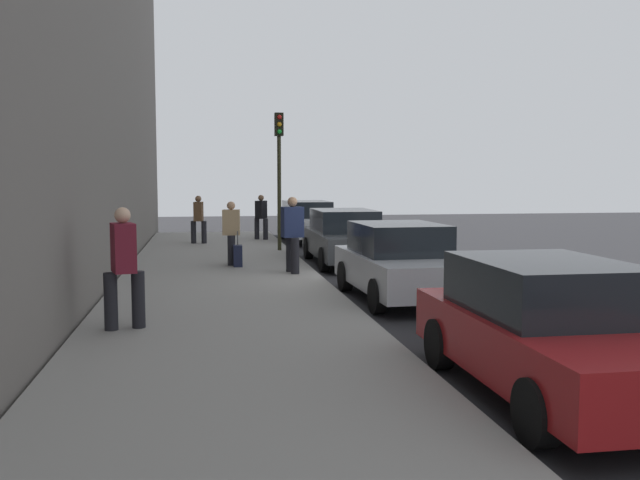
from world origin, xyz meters
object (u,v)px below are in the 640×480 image
(parked_car_red, at_px, (550,329))
(pedestrian_navy_coat, at_px, (292,232))
(parked_car_charcoal, at_px, (345,237))
(pedestrian_tan_coat, at_px, (231,231))
(parked_car_white, at_px, (307,221))
(parked_car_silver, at_px, (400,262))
(pedestrian_burgundy_coat, at_px, (124,264))
(rolling_suitcase, at_px, (238,256))
(pedestrian_black_coat, at_px, (261,216))
(pedestrian_brown_coat, at_px, (199,218))
(traffic_light_pole, at_px, (279,158))

(parked_car_red, distance_m, pedestrian_navy_coat, 9.51)
(parked_car_charcoal, relative_size, pedestrian_tan_coat, 2.85)
(parked_car_white, bearing_deg, parked_car_charcoal, 0.30)
(parked_car_silver, relative_size, pedestrian_tan_coat, 2.52)
(pedestrian_burgundy_coat, distance_m, rolling_suitcase, 7.41)
(parked_car_silver, height_order, parked_car_red, same)
(parked_car_silver, xyz_separation_m, pedestrian_black_coat, (-12.15, -1.78, 0.26))
(parked_car_silver, distance_m, pedestrian_brown_coat, 11.69)
(parked_car_red, bearing_deg, pedestrian_black_coat, -174.61)
(parked_car_charcoal, distance_m, parked_car_silver, 5.75)
(parked_car_red, relative_size, pedestrian_navy_coat, 2.35)
(pedestrian_black_coat, distance_m, pedestrian_brown_coat, 2.53)
(pedestrian_burgundy_coat, relative_size, rolling_suitcase, 2.03)
(pedestrian_black_coat, height_order, traffic_light_pole, traffic_light_pole)
(parked_car_red, bearing_deg, pedestrian_tan_coat, -164.53)
(pedestrian_tan_coat, bearing_deg, parked_car_red, 15.47)
(parked_car_white, bearing_deg, parked_car_red, -0.18)
(pedestrian_burgundy_coat, bearing_deg, pedestrian_tan_coat, 165.90)
(parked_car_charcoal, height_order, pedestrian_black_coat, pedestrian_black_coat)
(parked_car_charcoal, height_order, traffic_light_pole, traffic_light_pole)
(pedestrian_black_coat, distance_m, traffic_light_pole, 4.38)
(pedestrian_black_coat, height_order, pedestrian_brown_coat, pedestrian_brown_coat)
(parked_car_red, bearing_deg, pedestrian_brown_coat, -166.98)
(parked_car_white, height_order, pedestrian_burgundy_coat, pedestrian_burgundy_coat)
(parked_car_silver, relative_size, pedestrian_burgundy_coat, 2.26)
(parked_car_white, bearing_deg, pedestrian_tan_coat, -22.13)
(parked_car_red, height_order, pedestrian_tan_coat, pedestrian_tan_coat)
(parked_car_silver, distance_m, pedestrian_black_coat, 12.28)
(parked_car_white, xyz_separation_m, parked_car_charcoal, (6.94, 0.04, 0.00))
(traffic_light_pole, bearing_deg, parked_car_white, 160.92)
(parked_car_red, height_order, pedestrian_black_coat, pedestrian_black_coat)
(pedestrian_brown_coat, height_order, rolling_suitcase, pedestrian_brown_coat)
(pedestrian_navy_coat, height_order, traffic_light_pole, traffic_light_pole)
(parked_car_white, bearing_deg, pedestrian_navy_coat, -10.49)
(parked_car_silver, distance_m, rolling_suitcase, 5.43)
(rolling_suitcase, bearing_deg, parked_car_red, 15.37)
(pedestrian_tan_coat, bearing_deg, pedestrian_brown_coat, -171.66)
(parked_car_white, xyz_separation_m, pedestrian_black_coat, (0.55, -1.79, 0.26))
(pedestrian_burgundy_coat, bearing_deg, rolling_suitcase, 164.00)
(pedestrian_black_coat, bearing_deg, traffic_light_pole, 3.79)
(traffic_light_pole, bearing_deg, pedestrian_brown_coat, -137.32)
(parked_car_red, xyz_separation_m, rolling_suitcase, (-10.72, -2.95, -0.33))
(parked_car_silver, bearing_deg, pedestrian_navy_coat, -150.78)
(parked_car_silver, bearing_deg, pedestrian_brown_coat, -159.87)
(traffic_light_pole, xyz_separation_m, rolling_suitcase, (3.75, -1.47, -2.59))
(parked_car_white, distance_m, parked_car_red, 18.90)
(parked_car_charcoal, bearing_deg, pedestrian_black_coat, -164.06)
(parked_car_charcoal, height_order, pedestrian_burgundy_coat, pedestrian_burgundy_coat)
(pedestrian_navy_coat, relative_size, pedestrian_black_coat, 1.12)
(pedestrian_black_coat, height_order, pedestrian_burgundy_coat, pedestrian_burgundy_coat)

